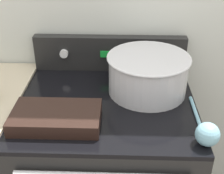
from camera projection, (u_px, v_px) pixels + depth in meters
The scene contains 5 objects.
kitchen_wall at pixel (110, 7), 1.47m from camera, with size 8.00×0.05×2.50m.
control_panel at pixel (110, 53), 1.52m from camera, with size 0.73×0.07×0.17m.
mixing_bowl at pixel (148, 72), 1.33m from camera, with size 0.35×0.35×0.17m.
casserole_dish at pixel (56, 116), 1.16m from camera, with size 0.33×0.19×0.05m.
ladle at pixel (206, 133), 1.06m from camera, with size 0.08×0.33×0.08m.
Camera 1 is at (0.06, -0.77, 1.66)m, focal length 50.00 mm.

